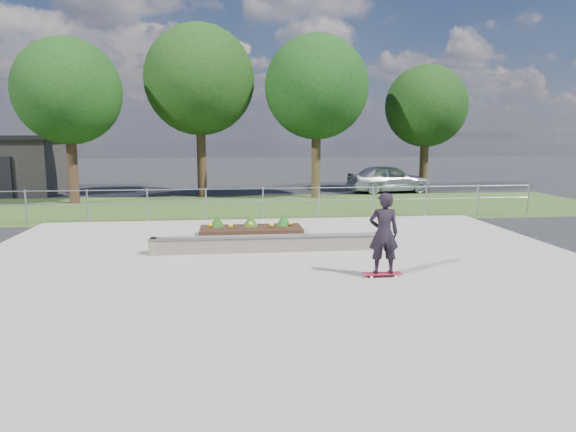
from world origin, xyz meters
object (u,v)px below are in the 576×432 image
object	(u,v)px
skateboarder	(384,233)
parked_car	(389,179)
planter_bed	(251,229)
grind_ledge	(269,243)

from	to	relation	value
skateboarder	parked_car	distance (m)	16.91
planter_bed	grind_ledge	bearing A→B (deg)	-80.24
grind_ledge	parked_car	size ratio (longest dim) A/B	1.38
grind_ledge	skateboarder	world-z (taller)	skateboarder
planter_bed	skateboarder	size ratio (longest dim) A/B	1.68
grind_ledge	planter_bed	world-z (taller)	planter_bed
skateboarder	parked_car	bearing A→B (deg)	72.06
grind_ledge	parked_car	world-z (taller)	parked_car
planter_bed	parked_car	xyz separation A→B (m)	(7.76, 11.22, 0.50)
grind_ledge	skateboarder	bearing A→B (deg)	-51.04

